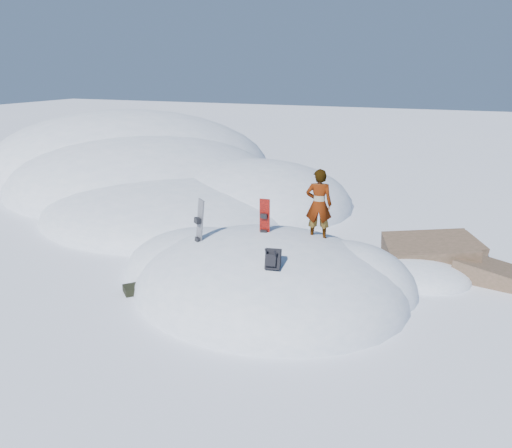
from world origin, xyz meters
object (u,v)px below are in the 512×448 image
at_px(snowboard_red, 264,226).
at_px(snowboard_dark, 199,232).
at_px(person, 319,204).
at_px(backpack, 273,259).

distance_m(snowboard_red, snowboard_dark, 1.65).
height_order(snowboard_dark, person, person).
xyz_separation_m(snowboard_red, backpack, (0.86, -1.68, -0.16)).
bearing_deg(person, backpack, 68.86).
xyz_separation_m(snowboard_red, snowboard_dark, (-1.50, -0.68, -0.16)).
distance_m(snowboard_dark, person, 3.07).
bearing_deg(backpack, snowboard_dark, 145.35).
height_order(snowboard_red, backpack, snowboard_red).
xyz_separation_m(backpack, person, (0.38, 2.21, 0.70)).
relative_size(snowboard_dark, backpack, 3.15).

